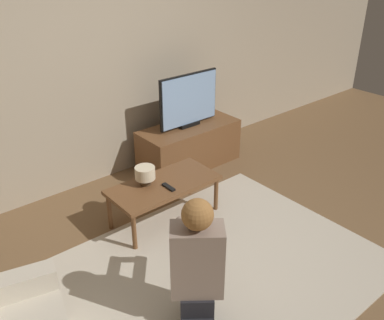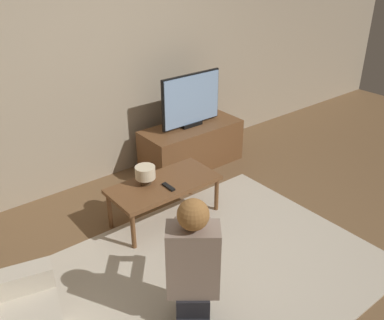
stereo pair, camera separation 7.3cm
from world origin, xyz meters
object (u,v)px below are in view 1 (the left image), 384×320
Objects in this scene: coffee_table at (164,187)px; tv at (189,100)px; person_kneeling at (197,265)px; table_lamp at (145,174)px.

tv is at bearing 38.77° from coffee_table.
tv is 2.31m from person_kneeling.
person_kneeling is at bearing -128.13° from tv.
tv is 4.21× the size of table_lamp.
coffee_table is (-0.86, -0.69, -0.44)m from tv.
table_lamp is at bearing -70.93° from person_kneeling.
table_lamp is (-1.00, -0.61, -0.29)m from tv.
table_lamp is at bearing 147.38° from coffee_table.
coffee_table is 5.55× the size of table_lamp.
person_kneeling is 1.26m from table_lamp.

